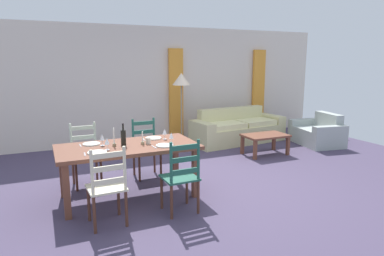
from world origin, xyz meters
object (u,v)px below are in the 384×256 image
(dining_chair_far_left, at_px, (85,155))
(wine_glass_far_right, at_px, (165,132))
(dining_chair_far_right, at_px, (146,148))
(wine_glass_near_left, at_px, (107,142))
(coffee_cup_primary, at_px, (148,141))
(armchair_upholstered, at_px, (319,134))
(wine_bottle, at_px, (123,138))
(couch, at_px, (237,130))
(wine_glass_far_left, at_px, (102,138))
(standing_lamp, at_px, (181,84))
(dining_chair_near_right, at_px, (181,177))
(coffee_table, at_px, (265,138))
(dining_table, at_px, (128,151))
(dining_chair_near_left, at_px, (107,187))
(wine_glass_near_right, at_px, (171,136))

(dining_chair_far_left, distance_m, wine_glass_far_right, 1.30)
(dining_chair_far_right, xyz_separation_m, wine_glass_near_left, (-0.79, -0.92, 0.38))
(coffee_cup_primary, height_order, armchair_upholstered, coffee_cup_primary)
(wine_bottle, height_order, couch, wine_bottle)
(wine_glass_far_left, bearing_deg, standing_lamp, 47.71)
(wine_glass_far_left, bearing_deg, dining_chair_far_left, 104.62)
(dining_chair_far_left, xyz_separation_m, standing_lamp, (2.31, 1.72, 0.93))
(dining_chair_near_right, relative_size, wine_glass_far_right, 5.96)
(coffee_cup_primary, height_order, couch, coffee_cup_primary)
(coffee_table, relative_size, standing_lamp, 0.55)
(dining_table, xyz_separation_m, wine_bottle, (-0.06, -0.02, 0.20))
(dining_table, xyz_separation_m, dining_chair_near_left, (-0.43, -0.76, -0.19))
(dining_table, distance_m, wine_bottle, 0.21)
(dining_chair_near_right, relative_size, armchair_upholstered, 0.75)
(wine_bottle, distance_m, standing_lamp, 3.17)
(dining_table, height_order, dining_chair_far_right, dining_chair_far_right)
(dining_table, height_order, wine_glass_near_right, wine_glass_near_right)
(wine_glass_near_right, bearing_deg, wine_bottle, 168.80)
(wine_glass_near_left, bearing_deg, wine_glass_far_right, 17.55)
(dining_chair_near_left, relative_size, wine_bottle, 3.04)
(wine_glass_far_left, distance_m, coffee_cup_primary, 0.63)
(coffee_cup_primary, xyz_separation_m, couch, (2.88, 2.33, -0.50))
(wine_glass_far_right, bearing_deg, dining_table, -166.25)
(dining_chair_far_right, relative_size, wine_bottle, 3.04)
(wine_bottle, relative_size, standing_lamp, 0.19)
(wine_glass_far_left, height_order, couch, wine_glass_far_left)
(dining_table, relative_size, wine_glass_far_right, 11.80)
(coffee_cup_primary, bearing_deg, wine_glass_far_left, 164.99)
(wine_glass_near_right, xyz_separation_m, armchair_upholstered, (4.20, 1.46, -0.61))
(dining_chair_far_right, relative_size, wine_glass_near_left, 5.96)
(couch, bearing_deg, dining_chair_near_right, -131.20)
(wine_bottle, bearing_deg, wine_glass_near_right, -11.20)
(dining_chair_near_left, xyz_separation_m, dining_chair_far_right, (0.91, 1.54, 0.00))
(wine_glass_near_right, distance_m, coffee_cup_primary, 0.33)
(dining_chair_near_left, height_order, wine_glass_far_right, dining_chair_near_left)
(dining_chair_far_right, bearing_deg, coffee_cup_primary, -103.85)
(dining_chair_far_left, height_order, dining_chair_far_right, same)
(wine_glass_near_right, relative_size, wine_glass_far_right, 1.00)
(dining_chair_near_left, distance_m, wine_glass_near_right, 1.24)
(dining_chair_near_left, distance_m, dining_chair_far_left, 1.51)
(dining_table, bearing_deg, armchair_upholstered, 15.33)
(wine_glass_far_left, height_order, coffee_table, wine_glass_far_left)
(dining_chair_near_left, xyz_separation_m, wine_glass_far_left, (0.11, 0.88, 0.38))
(wine_glass_near_left, height_order, coffee_table, wine_glass_near_left)
(standing_lamp, bearing_deg, coffee_cup_primary, -121.46)
(dining_chair_far_left, distance_m, wine_glass_far_left, 0.76)
(dining_chair_near_right, height_order, coffee_cup_primary, dining_chair_near_right)
(wine_bottle, relative_size, wine_glass_near_right, 1.96)
(wine_glass_far_right, bearing_deg, coffee_cup_primary, -149.16)
(dining_table, xyz_separation_m, dining_chair_near_right, (0.48, -0.78, -0.19))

